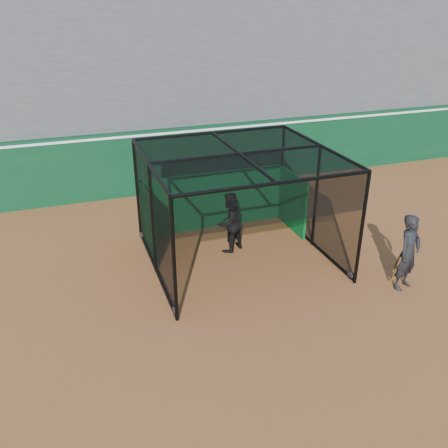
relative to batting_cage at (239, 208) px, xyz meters
name	(u,v)px	position (x,y,z in m)	size (l,w,h in m)	color
ground	(242,310)	(-0.85, -2.51, -1.57)	(120.00, 120.00, 0.00)	brown
outfield_wall	(162,159)	(-0.85, 5.99, -0.28)	(50.00, 0.50, 2.50)	#0A381C
grandstand	(138,62)	(-0.85, 9.77, 2.90)	(50.00, 7.85, 8.95)	#4C4C4F
batting_cage	(239,208)	(0.00, 0.00, 0.00)	(4.99, 4.77, 3.15)	black
batter	(229,222)	(-0.10, 0.49, -0.65)	(0.90, 0.70, 1.85)	black
on_deck_player	(408,253)	(3.52, -2.94, -0.54)	(0.88, 0.73, 2.07)	black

